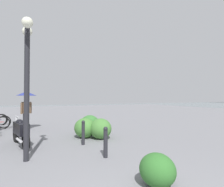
# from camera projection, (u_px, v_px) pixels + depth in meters

# --- Properties ---
(lamppost) EXTENTS (0.98, 0.28, 3.78)m
(lamppost) POSITION_uv_depth(u_px,v_px,m) (27.00, 67.00, 4.95)
(lamppost) COLOR #232328
(lamppost) RESTS_ON ground
(motorcycle) EXTENTS (2.14, 0.63, 1.06)m
(motorcycle) POSITION_uv_depth(u_px,v_px,m) (21.00, 131.00, 6.46)
(motorcycle) COLOR black
(motorcycle) RESTS_ON ground
(pedestrian) EXTENTS (1.00, 1.00, 2.03)m
(pedestrian) POSITION_uv_depth(u_px,v_px,m) (26.00, 100.00, 9.56)
(pedestrian) COLOR black
(pedestrian) RESTS_ON ground
(bollard_near) EXTENTS (0.13, 0.13, 0.88)m
(bollard_near) POSITION_uv_depth(u_px,v_px,m) (106.00, 141.00, 5.19)
(bollard_near) COLOR #232328
(bollard_near) RESTS_ON ground
(bollard_mid) EXTENTS (0.13, 0.13, 0.88)m
(bollard_mid) POSITION_uv_depth(u_px,v_px,m) (83.00, 132.00, 6.60)
(bollard_mid) COLOR #232328
(bollard_mid) RESTS_ON ground
(shrub_low) EXTENTS (0.99, 0.89, 0.84)m
(shrub_low) POSITION_uv_depth(u_px,v_px,m) (101.00, 129.00, 7.54)
(shrub_low) COLOR #477F38
(shrub_low) RESTS_ON ground
(shrub_round) EXTENTS (0.98, 0.88, 0.83)m
(shrub_round) POSITION_uv_depth(u_px,v_px,m) (85.00, 128.00, 7.73)
(shrub_round) COLOR #477F38
(shrub_round) RESTS_ON ground
(shrub_wide) EXTENTS (1.02, 0.92, 0.87)m
(shrub_wide) POSITION_uv_depth(u_px,v_px,m) (90.00, 124.00, 8.62)
(shrub_wide) COLOR #387533
(shrub_wide) RESTS_ON ground
(shrub_tall) EXTENTS (0.75, 0.67, 0.64)m
(shrub_tall) POSITION_uv_depth(u_px,v_px,m) (157.00, 170.00, 3.51)
(shrub_tall) COLOR #2D6628
(shrub_tall) RESTS_ON ground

